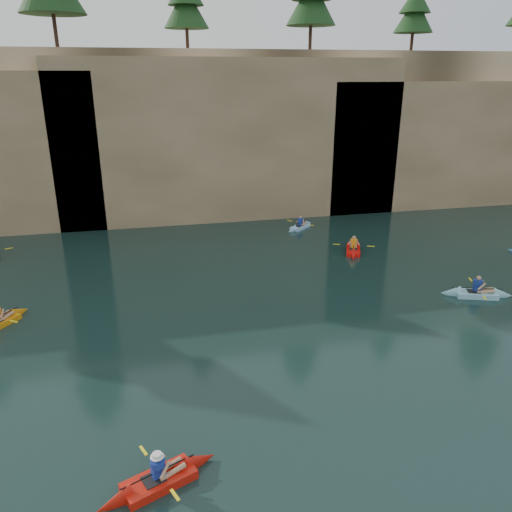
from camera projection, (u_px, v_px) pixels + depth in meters
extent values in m
plane|color=black|center=(300.00, 413.00, 15.71)|extent=(160.00, 160.00, 0.00)
cube|color=tan|center=(194.00, 125.00, 41.09)|extent=(70.00, 16.00, 12.00)
cube|color=tan|center=(233.00, 139.00, 34.83)|extent=(24.00, 2.40, 11.40)
cube|color=tan|center=(484.00, 142.00, 39.19)|extent=(26.00, 2.40, 9.84)
cube|color=black|center=(151.00, 203.00, 34.43)|extent=(3.50, 1.00, 3.20)
cube|color=black|center=(342.00, 184.00, 37.07)|extent=(5.00, 1.00, 4.50)
cube|color=red|center=(159.00, 480.00, 12.92)|extent=(2.70, 1.76, 0.29)
cone|color=red|center=(200.00, 460.00, 13.59)|extent=(1.14, 1.07, 0.77)
cone|color=red|center=(114.00, 502.00, 12.26)|extent=(1.14, 1.07, 0.77)
cube|color=black|center=(153.00, 479.00, 12.80)|extent=(0.70, 0.66, 0.04)
cube|color=navy|center=(158.00, 468.00, 12.79)|extent=(0.39, 0.33, 0.49)
sphere|color=tan|center=(157.00, 457.00, 12.66)|extent=(0.21, 0.21, 0.21)
cylinder|color=black|center=(158.00, 472.00, 12.83)|extent=(1.91, 0.84, 0.04)
cube|color=yellow|center=(143.00, 451.00, 13.53)|extent=(0.24, 0.42, 0.02)
cube|color=yellow|center=(175.00, 495.00, 12.12)|extent=(0.24, 0.42, 0.02)
cylinder|color=white|center=(157.00, 456.00, 12.65)|extent=(0.35, 0.35, 0.10)
cone|color=orange|center=(20.00, 312.00, 22.04)|extent=(1.08, 1.11, 0.72)
cube|color=yellow|center=(14.00, 321.00, 20.61)|extent=(0.38, 0.32, 0.02)
cube|color=#87CBE3|center=(476.00, 294.00, 23.80)|extent=(2.69, 1.60, 0.29)
cone|color=#87CBE3|center=(503.00, 295.00, 23.68)|extent=(1.11, 1.04, 0.79)
cone|color=#87CBE3|center=(450.00, 293.00, 23.91)|extent=(1.11, 1.04, 0.79)
cube|color=black|center=(473.00, 291.00, 23.77)|extent=(0.68, 0.64, 0.04)
cube|color=navy|center=(478.00, 285.00, 23.65)|extent=(0.42, 0.34, 0.53)
sphere|color=tan|center=(479.00, 278.00, 23.52)|extent=(0.22, 0.22, 0.22)
cylinder|color=black|center=(477.00, 288.00, 23.70)|extent=(2.24, 0.78, 0.04)
cube|color=yellow|center=(470.00, 279.00, 24.70)|extent=(0.21, 0.42, 0.02)
cube|color=yellow|center=(485.00, 298.00, 22.70)|extent=(0.21, 0.42, 0.02)
cube|color=red|center=(353.00, 250.00, 29.70)|extent=(1.73, 2.70, 0.27)
cone|color=red|center=(353.00, 243.00, 30.83)|extent=(1.05, 1.14, 0.75)
cone|color=red|center=(353.00, 257.00, 28.58)|extent=(1.05, 1.14, 0.75)
cube|color=black|center=(353.00, 249.00, 29.53)|extent=(0.65, 0.69, 0.04)
cube|color=orange|center=(354.00, 243.00, 29.57)|extent=(0.34, 0.40, 0.50)
sphere|color=tan|center=(354.00, 238.00, 29.44)|extent=(0.21, 0.21, 0.21)
cylinder|color=black|center=(354.00, 245.00, 29.61)|extent=(0.90, 2.06, 0.04)
cube|color=yellow|center=(336.00, 244.00, 29.78)|extent=(0.42, 0.24, 0.02)
cube|color=yellow|center=(371.00, 246.00, 29.44)|extent=(0.42, 0.24, 0.02)
cube|color=yellow|center=(9.00, 248.00, 29.07)|extent=(0.42, 0.21, 0.02)
cube|color=#94CEF8|center=(300.00, 227.00, 34.20)|extent=(2.13, 1.93, 0.24)
cone|color=#94CEF8|center=(308.00, 223.00, 34.97)|extent=(1.02, 1.00, 0.66)
cone|color=#94CEF8|center=(292.00, 230.00, 33.43)|extent=(1.02, 1.00, 0.66)
cube|color=black|center=(299.00, 226.00, 34.06)|extent=(0.69, 0.67, 0.04)
cube|color=#1C359C|center=(300.00, 222.00, 34.08)|extent=(0.35, 0.34, 0.44)
sphere|color=tan|center=(300.00, 217.00, 33.97)|extent=(0.18, 0.18, 0.18)
cylinder|color=black|center=(300.00, 223.00, 34.11)|extent=(1.52, 1.26, 0.04)
cube|color=yellow|center=(290.00, 221.00, 34.61)|extent=(0.33, 0.37, 0.02)
cube|color=yellow|center=(311.00, 225.00, 33.61)|extent=(0.33, 0.37, 0.02)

